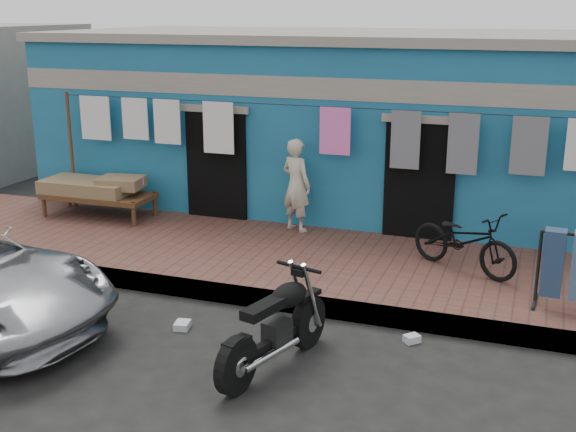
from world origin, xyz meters
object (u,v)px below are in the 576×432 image
object	(u,v)px
motorcycle	(274,324)
seated_person	(296,185)
charpoy	(99,197)
bicycle	(465,234)

from	to	relation	value
motorcycle	seated_person	bearing A→B (deg)	121.94
motorcycle	charpoy	distance (m)	6.06
bicycle	charpoy	size ratio (longest dim) A/B	0.81
motorcycle	charpoy	xyz separation A→B (m)	(-4.73, 3.78, 0.06)
bicycle	motorcycle	xyz separation A→B (m)	(-1.63, -3.13, -0.26)
seated_person	bicycle	bearing A→B (deg)	-176.66
seated_person	charpoy	size ratio (longest dim) A/B	0.75
bicycle	charpoy	distance (m)	6.40
bicycle	motorcycle	bearing A→B (deg)	-179.41
motorcycle	charpoy	world-z (taller)	motorcycle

